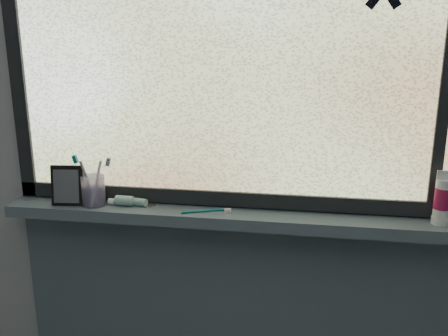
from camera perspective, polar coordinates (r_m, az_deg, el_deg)
wall_back at (r=1.66m, az=2.50°, el=3.30°), size 3.00×0.01×2.50m
windowsill at (r=1.66m, az=2.10°, el=-5.73°), size 1.62×0.14×0.04m
window_pane at (r=1.60m, az=2.53°, el=13.00°), size 1.50×0.01×1.00m
frame_bottom at (r=1.68m, az=2.32°, el=-3.56°), size 1.60×0.03×0.05m
frame_left at (r=1.85m, az=-22.69°, el=12.20°), size 0.05×0.03×1.10m
vanity_mirror at (r=1.78m, az=-17.45°, el=-1.91°), size 0.12×0.07×0.14m
toothpaste_tube at (r=1.73m, az=-10.68°, el=-3.71°), size 0.19×0.06×0.03m
toothbrush_cup at (r=1.76m, az=-14.70°, el=-2.52°), size 0.09×0.09×0.10m
toothbrush_lying at (r=1.65m, az=-2.42°, el=-4.85°), size 0.17×0.08×0.01m
cream_tube at (r=1.66m, az=23.74°, el=-2.93°), size 0.06×0.06×0.12m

